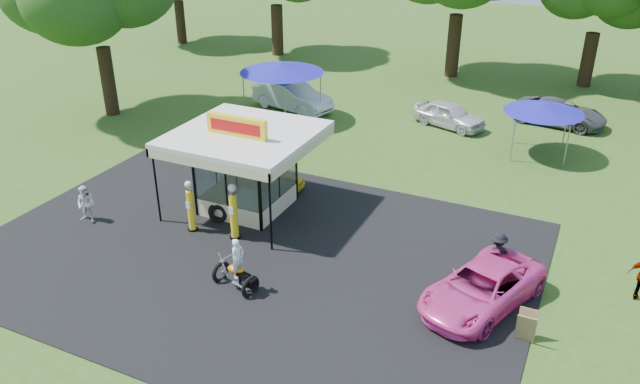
{
  "coord_description": "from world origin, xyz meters",
  "views": [
    {
      "loc": [
        10.57,
        -14.61,
        12.18
      ],
      "look_at": [
        1.79,
        4.0,
        1.97
      ],
      "focal_mm": 35.0,
      "sensor_mm": 36.0,
      "label": 1
    }
  ],
  "objects_px": {
    "gas_station_kiosk": "(246,169)",
    "bg_car_d": "(559,112)",
    "gas_pump_right": "(234,213)",
    "bg_car_c": "(449,115)",
    "gas_pump_left": "(191,207)",
    "bg_car_a": "(292,96)",
    "tent_west": "(282,68)",
    "spectator_east_a": "(497,254)",
    "a_frame_sign": "(526,327)",
    "motorcycle": "(237,269)",
    "pink_sedan": "(482,287)",
    "spectator_west": "(86,204)",
    "tent_east": "(544,108)",
    "kiosk_car": "(274,177)"
  },
  "relations": [
    {
      "from": "spectator_west",
      "to": "bg_car_c",
      "type": "height_order",
      "value": "spectator_west"
    },
    {
      "from": "tent_east",
      "to": "gas_pump_right",
      "type": "bearing_deg",
      "value": -124.44
    },
    {
      "from": "gas_pump_right",
      "to": "bg_car_c",
      "type": "xyz_separation_m",
      "value": [
        4.18,
        15.51,
        -0.41
      ]
    },
    {
      "from": "motorcycle",
      "to": "spectator_east_a",
      "type": "height_order",
      "value": "motorcycle"
    },
    {
      "from": "bg_car_a",
      "to": "bg_car_c",
      "type": "xyz_separation_m",
      "value": [
        9.21,
        1.13,
        -0.14
      ]
    },
    {
      "from": "gas_station_kiosk",
      "to": "bg_car_d",
      "type": "height_order",
      "value": "gas_station_kiosk"
    },
    {
      "from": "tent_east",
      "to": "gas_pump_left",
      "type": "bearing_deg",
      "value": -128.96
    },
    {
      "from": "gas_pump_right",
      "to": "spectator_east_a",
      "type": "bearing_deg",
      "value": 10.62
    },
    {
      "from": "tent_west",
      "to": "bg_car_d",
      "type": "bearing_deg",
      "value": 21.96
    },
    {
      "from": "bg_car_a",
      "to": "bg_car_d",
      "type": "bearing_deg",
      "value": -60.51
    },
    {
      "from": "gas_pump_left",
      "to": "bg_car_a",
      "type": "xyz_separation_m",
      "value": [
        -3.21,
        14.59,
        -0.19
      ]
    },
    {
      "from": "gas_pump_right",
      "to": "kiosk_car",
      "type": "xyz_separation_m",
      "value": [
        -0.87,
        4.59,
        -0.62
      ]
    },
    {
      "from": "motorcycle",
      "to": "pink_sedan",
      "type": "distance_m",
      "value": 7.94
    },
    {
      "from": "kiosk_car",
      "to": "bg_car_a",
      "type": "bearing_deg",
      "value": 23.04
    },
    {
      "from": "bg_car_a",
      "to": "bg_car_c",
      "type": "bearing_deg",
      "value": -69.27
    },
    {
      "from": "gas_station_kiosk",
      "to": "motorcycle",
      "type": "height_order",
      "value": "gas_station_kiosk"
    },
    {
      "from": "bg_car_c",
      "to": "bg_car_d",
      "type": "bearing_deg",
      "value": -42.54
    },
    {
      "from": "gas_pump_right",
      "to": "bg_car_d",
      "type": "relative_size",
      "value": 0.46
    },
    {
      "from": "motorcycle",
      "to": "a_frame_sign",
      "type": "distance_m",
      "value": 9.19
    },
    {
      "from": "kiosk_car",
      "to": "bg_car_d",
      "type": "relative_size",
      "value": 0.56
    },
    {
      "from": "bg_car_a",
      "to": "bg_car_d",
      "type": "relative_size",
      "value": 1.02
    },
    {
      "from": "spectator_east_a",
      "to": "bg_car_c",
      "type": "height_order",
      "value": "spectator_east_a"
    },
    {
      "from": "kiosk_car",
      "to": "tent_east",
      "type": "distance_m",
      "value": 13.57
    },
    {
      "from": "tent_east",
      "to": "a_frame_sign",
      "type": "bearing_deg",
      "value": -83.38
    },
    {
      "from": "gas_station_kiosk",
      "to": "a_frame_sign",
      "type": "relative_size",
      "value": 5.38
    },
    {
      "from": "gas_pump_left",
      "to": "bg_car_c",
      "type": "distance_m",
      "value": 16.82
    },
    {
      "from": "gas_pump_right",
      "to": "tent_east",
      "type": "bearing_deg",
      "value": 55.56
    },
    {
      "from": "motorcycle",
      "to": "pink_sedan",
      "type": "xyz_separation_m",
      "value": [
        7.52,
        2.55,
        -0.1
      ]
    },
    {
      "from": "a_frame_sign",
      "to": "tent_east",
      "type": "relative_size",
      "value": 0.26
    },
    {
      "from": "motorcycle",
      "to": "tent_west",
      "type": "bearing_deg",
      "value": 126.84
    },
    {
      "from": "a_frame_sign",
      "to": "spectator_east_a",
      "type": "relative_size",
      "value": 0.62
    },
    {
      "from": "spectator_west",
      "to": "motorcycle",
      "type": "bearing_deg",
      "value": -21.39
    },
    {
      "from": "tent_west",
      "to": "motorcycle",
      "type": "bearing_deg",
      "value": -66.79
    },
    {
      "from": "gas_station_kiosk",
      "to": "pink_sedan",
      "type": "xyz_separation_m",
      "value": [
        10.24,
        -2.6,
        -1.11
      ]
    },
    {
      "from": "gas_pump_right",
      "to": "bg_car_d",
      "type": "distance_m",
      "value": 20.9
    },
    {
      "from": "gas_pump_left",
      "to": "bg_car_d",
      "type": "bearing_deg",
      "value": 58.48
    },
    {
      "from": "a_frame_sign",
      "to": "bg_car_a",
      "type": "bearing_deg",
      "value": 135.6
    },
    {
      "from": "tent_west",
      "to": "tent_east",
      "type": "relative_size",
      "value": 1.23
    },
    {
      "from": "gas_station_kiosk",
      "to": "spectator_west",
      "type": "distance_m",
      "value": 6.48
    },
    {
      "from": "gas_pump_left",
      "to": "bg_car_c",
      "type": "relative_size",
      "value": 0.52
    },
    {
      "from": "spectator_east_a",
      "to": "bg_car_a",
      "type": "xyz_separation_m",
      "value": [
        -14.48,
        12.61,
        0.02
      ]
    },
    {
      "from": "gas_pump_left",
      "to": "bg_car_c",
      "type": "bearing_deg",
      "value": 69.1
    },
    {
      "from": "tent_west",
      "to": "gas_pump_right",
      "type": "bearing_deg",
      "value": -69.43
    },
    {
      "from": "motorcycle",
      "to": "kiosk_car",
      "type": "distance_m",
      "value": 7.85
    },
    {
      "from": "spectator_west",
      "to": "gas_pump_left",
      "type": "bearing_deg",
      "value": 3.87
    },
    {
      "from": "spectator_east_a",
      "to": "tent_west",
      "type": "distance_m",
      "value": 18.07
    },
    {
      "from": "motorcycle",
      "to": "pink_sedan",
      "type": "height_order",
      "value": "motorcycle"
    },
    {
      "from": "gas_pump_left",
      "to": "tent_east",
      "type": "bearing_deg",
      "value": 51.04
    },
    {
      "from": "gas_pump_right",
      "to": "bg_car_c",
      "type": "bearing_deg",
      "value": 74.91
    },
    {
      "from": "bg_car_c",
      "to": "tent_west",
      "type": "height_order",
      "value": "tent_west"
    }
  ]
}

